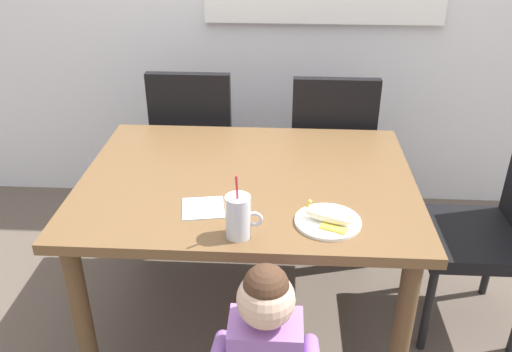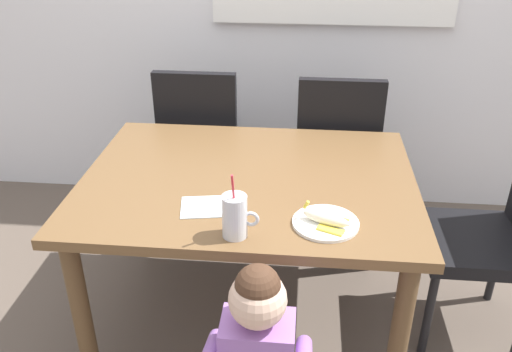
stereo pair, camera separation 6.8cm
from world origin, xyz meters
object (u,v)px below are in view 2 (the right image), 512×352
(dining_table, at_px, (249,197))
(snack_plate, at_px, (326,223))
(peeled_banana, at_px, (327,219))
(paper_napkin, at_px, (202,207))
(dining_chair_left, at_px, (202,141))
(toddler_standing, at_px, (258,351))
(dining_chair_far, at_px, (501,225))
(milk_cup, at_px, (234,218))
(dining_chair_right, at_px, (336,149))

(dining_table, height_order, snack_plate, snack_plate)
(peeled_banana, height_order, paper_napkin, peeled_banana)
(snack_plate, bearing_deg, dining_table, 133.42)
(dining_chair_left, relative_size, snack_plate, 4.17)
(snack_plate, height_order, paper_napkin, snack_plate)
(dining_table, height_order, toddler_standing, toddler_standing)
(dining_chair_far, bearing_deg, milk_cup, -66.36)
(peeled_banana, bearing_deg, snack_plate, 100.54)
(peeled_banana, bearing_deg, dining_table, 132.43)
(dining_chair_right, height_order, paper_napkin, dining_chair_right)
(dining_chair_right, height_order, peeled_banana, dining_chair_right)
(dining_chair_right, bearing_deg, toddler_standing, 78.68)
(milk_cup, bearing_deg, dining_chair_left, 106.17)
(peeled_banana, bearing_deg, milk_cup, -165.34)
(dining_chair_right, bearing_deg, dining_chair_far, 134.01)
(dining_chair_far, bearing_deg, dining_table, -87.81)
(dining_chair_left, distance_m, peeled_banana, 1.27)
(dining_chair_right, relative_size, snack_plate, 4.17)
(dining_chair_right, relative_size, peeled_banana, 5.53)
(dining_chair_far, xyz_separation_m, peeled_banana, (-0.73, -0.37, 0.22))
(peeled_banana, distance_m, paper_napkin, 0.46)
(dining_table, xyz_separation_m, dining_chair_right, (0.39, 0.71, -0.10))
(dining_table, xyz_separation_m, peeled_banana, (0.30, -0.33, 0.13))
(dining_table, height_order, dining_chair_far, dining_chair_far)
(milk_cup, bearing_deg, peeled_banana, 14.66)
(dining_chair_left, bearing_deg, dining_chair_right, 176.93)
(dining_chair_far, relative_size, milk_cup, 3.86)
(toddler_standing, bearing_deg, snack_plate, 63.41)
(snack_plate, bearing_deg, peeled_banana, -79.46)
(paper_napkin, bearing_deg, milk_cup, -49.51)
(paper_napkin, bearing_deg, toddler_standing, -61.98)
(dining_table, relative_size, paper_napkin, 8.87)
(dining_chair_left, height_order, dining_chair_far, same)
(dining_chair_far, bearing_deg, paper_napkin, -76.19)
(milk_cup, bearing_deg, paper_napkin, 130.49)
(dining_table, relative_size, dining_chair_far, 1.39)
(snack_plate, bearing_deg, milk_cup, -162.76)
(toddler_standing, height_order, milk_cup, milk_cup)
(dining_chair_left, bearing_deg, toddler_standing, 106.89)
(dining_table, bearing_deg, snack_plate, -46.58)
(dining_chair_far, relative_size, paper_napkin, 6.40)
(dining_chair_far, bearing_deg, toddler_standing, -50.93)
(dining_chair_left, height_order, dining_chair_right, same)
(milk_cup, bearing_deg, snack_plate, 17.24)
(dining_chair_far, xyz_separation_m, paper_napkin, (-1.17, -0.29, 0.19))
(snack_plate, distance_m, peeled_banana, 0.03)
(dining_chair_right, xyz_separation_m, toddler_standing, (-0.28, -1.42, -0.02))
(dining_chair_left, bearing_deg, snack_plate, 121.06)
(toddler_standing, relative_size, peeled_banana, 4.82)
(toddler_standing, relative_size, snack_plate, 3.64)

